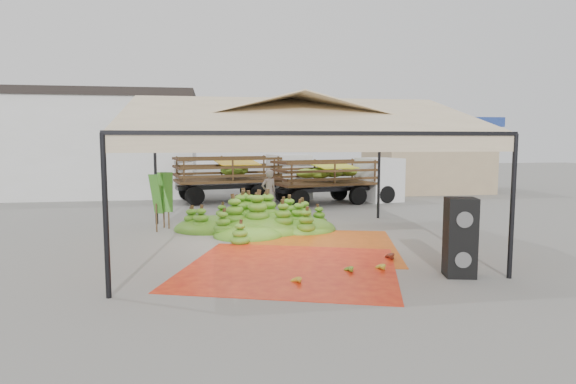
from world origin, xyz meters
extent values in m
plane|color=slate|center=(0.00, 0.00, 0.00)|extent=(90.00, 90.00, 0.00)
cylinder|color=black|center=(-4.00, -4.00, 1.50)|extent=(0.10, 0.10, 3.00)
cylinder|color=black|center=(4.00, -4.00, 1.50)|extent=(0.10, 0.10, 3.00)
cylinder|color=black|center=(-4.00, 4.00, 1.50)|extent=(0.10, 0.10, 3.00)
cylinder|color=black|center=(4.00, 4.00, 1.50)|extent=(0.10, 0.10, 3.00)
pyramid|color=beige|center=(0.00, 0.00, 3.50)|extent=(8.00, 8.00, 1.00)
cube|color=black|center=(0.00, 0.00, 3.00)|extent=(8.00, 8.00, 0.08)
cube|color=beige|center=(0.00, 0.00, 2.82)|extent=(8.00, 8.00, 0.36)
cube|color=silver|center=(-10.00, 14.00, 2.50)|extent=(14.00, 6.00, 5.00)
cube|color=black|center=(-10.00, 14.00, 5.20)|extent=(14.30, 6.30, 0.40)
cube|color=tan|center=(10.00, 13.00, 1.80)|extent=(6.00, 5.00, 3.60)
cube|color=navy|center=(10.00, 13.00, 3.85)|extent=(6.30, 5.30, 0.50)
cube|color=#E64315|center=(-0.40, -2.49, 0.01)|extent=(5.84, 5.69, 0.01)
cube|color=#CC5813|center=(0.65, -0.29, 0.01)|extent=(5.31, 5.47, 0.01)
ellipsoid|color=#3C7819|center=(-0.63, 2.33, 0.58)|extent=(6.30, 5.60, 1.16)
ellipsoid|color=gold|center=(1.48, -3.00, 0.10)|extent=(0.46, 0.38, 0.21)
ellipsoid|color=#B78B24|center=(-0.52, -3.70, 0.09)|extent=(0.50, 0.46, 0.19)
ellipsoid|color=#5D2415|center=(2.03, -2.07, 0.11)|extent=(0.56, 0.49, 0.23)
ellipsoid|color=#512712|center=(2.96, -3.70, 0.10)|extent=(0.52, 0.47, 0.20)
ellipsoid|color=#377318|center=(0.74, -3.05, 0.10)|extent=(0.45, 0.38, 0.19)
ellipsoid|color=#4A851B|center=(0.44, -0.28, 2.62)|extent=(0.24, 0.24, 0.20)
ellipsoid|color=#4A851B|center=(1.94, -0.28, 2.62)|extent=(0.24, 0.24, 0.20)
ellipsoid|color=#4A851B|center=(3.44, -0.28, 2.62)|extent=(0.24, 0.24, 0.20)
cube|color=black|center=(3.03, -3.70, 0.42)|extent=(0.71, 0.65, 0.84)
cube|color=black|center=(3.03, -3.70, 1.26)|extent=(0.71, 0.65, 0.84)
imported|color=gray|center=(0.09, 5.51, 0.88)|extent=(0.75, 0.64, 1.75)
cube|color=#453217|center=(-1.37, 9.96, 1.00)|extent=(5.10, 3.11, 0.11)
cube|color=silver|center=(1.70, 10.60, 1.09)|extent=(2.10, 2.40, 2.19)
cylinder|color=black|center=(-2.85, 8.68, 0.43)|extent=(0.90, 0.45, 0.86)
cylinder|color=black|center=(-3.24, 10.54, 0.43)|extent=(0.90, 0.45, 0.86)
cylinder|color=black|center=(0.13, 9.30, 0.43)|extent=(0.90, 0.45, 0.86)
cylinder|color=black|center=(-0.26, 11.16, 0.43)|extent=(0.90, 0.45, 0.86)
cylinder|color=black|center=(1.71, 9.63, 0.43)|extent=(0.90, 0.45, 0.86)
cylinder|color=black|center=(1.32, 11.49, 0.43)|extent=(0.90, 0.45, 0.86)
ellipsoid|color=#547D1A|center=(-1.37, 9.96, 1.47)|extent=(4.07, 2.45, 0.67)
cube|color=gold|center=(-0.90, 10.05, 1.85)|extent=(2.25, 2.24, 0.24)
cube|color=#4F371A|center=(2.98, 8.37, 0.93)|extent=(4.80, 3.01, 0.11)
cube|color=silver|center=(5.84, 9.04, 1.02)|extent=(2.01, 2.27, 2.05)
cylinder|color=black|center=(1.62, 7.14, 0.40)|extent=(0.84, 0.44, 0.80)
cylinder|color=black|center=(1.21, 8.87, 0.40)|extent=(0.84, 0.44, 0.80)
cylinder|color=black|center=(4.39, 7.79, 0.40)|extent=(0.84, 0.44, 0.80)
cylinder|color=black|center=(3.99, 9.52, 0.40)|extent=(0.84, 0.44, 0.80)
cylinder|color=black|center=(5.87, 8.14, 0.40)|extent=(0.84, 0.44, 0.80)
cylinder|color=black|center=(5.46, 9.87, 0.40)|extent=(0.84, 0.44, 0.80)
ellipsoid|color=#5A7D1A|center=(2.98, 8.37, 1.38)|extent=(3.83, 2.38, 0.62)
cube|color=#CFD317|center=(3.41, 8.47, 1.74)|extent=(2.14, 2.13, 0.22)
camera|label=1|loc=(-2.11, -12.94, 2.85)|focal=30.00mm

